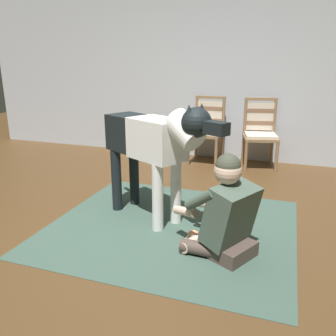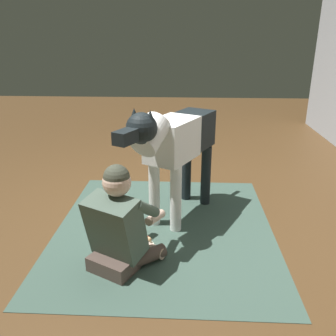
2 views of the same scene
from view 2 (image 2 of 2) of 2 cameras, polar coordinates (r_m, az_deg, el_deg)
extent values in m
plane|color=#4E341C|center=(3.61, -4.10, -7.38)|extent=(13.73, 13.73, 0.00)
cube|color=#395046|center=(3.35, -0.56, -9.63)|extent=(2.22, 1.97, 0.01)
cube|color=#4E3E36|center=(2.84, -8.73, -14.80)|extent=(0.37, 0.41, 0.12)
cylinder|color=#4E3E36|center=(3.02, -9.14, -12.30)|extent=(0.40, 0.13, 0.11)
cylinder|color=beige|center=(3.08, -6.31, -11.52)|extent=(0.23, 0.37, 0.09)
cylinder|color=#4E3E36|center=(2.86, -4.17, -14.15)|extent=(0.33, 0.38, 0.11)
cylinder|color=beige|center=(3.00, -3.64, -12.45)|extent=(0.27, 0.36, 0.09)
cube|color=#45564A|center=(2.71, -8.44, -9.29)|extent=(0.46, 0.50, 0.50)
cylinder|color=#45564A|center=(2.86, -9.36, -4.79)|extent=(0.30, 0.21, 0.24)
cylinder|color=beige|center=(3.05, -6.03, -6.68)|extent=(0.26, 0.22, 0.12)
cylinder|color=#45564A|center=(2.67, -3.50, -6.50)|extent=(0.30, 0.21, 0.24)
cylinder|color=beige|center=(2.92, -2.04, -7.87)|extent=(0.28, 0.16, 0.12)
sphere|color=beige|center=(2.59, -8.18, -2.27)|extent=(0.21, 0.21, 0.21)
sphere|color=#3F4335|center=(2.58, -8.22, -1.52)|extent=(0.19, 0.19, 0.19)
cylinder|color=white|center=(3.19, 1.25, -4.93)|extent=(0.10, 0.10, 0.63)
cylinder|color=white|center=(3.30, -2.20, -4.05)|extent=(0.10, 0.10, 0.63)
cylinder|color=black|center=(3.71, 6.05, -1.24)|extent=(0.10, 0.10, 0.63)
cylinder|color=black|center=(3.80, 2.95, -0.59)|extent=(0.10, 0.10, 0.63)
cube|color=white|center=(3.17, 0.71, 4.56)|extent=(0.59, 0.52, 0.37)
cube|color=black|center=(3.50, 3.86, 6.06)|extent=(0.53, 0.47, 0.35)
cylinder|color=white|center=(2.85, -2.83, 5.37)|extent=(0.43, 0.37, 0.34)
sphere|color=black|center=(2.73, -4.24, 6.34)|extent=(0.24, 0.24, 0.24)
cube|color=black|center=(2.58, -6.81, 4.94)|extent=(0.21, 0.18, 0.10)
cone|color=black|center=(2.68, -2.85, 8.09)|extent=(0.12, 0.12, 0.11)
cone|color=black|center=(2.76, -5.41, 8.41)|extent=(0.12, 0.12, 0.11)
cylinder|color=black|center=(3.71, 5.48, 6.29)|extent=(0.31, 0.19, 0.21)
cylinder|color=silver|center=(3.11, -4.21, -12.23)|extent=(0.21, 0.21, 0.01)
cylinder|color=tan|center=(3.11, -4.53, -11.63)|extent=(0.16, 0.13, 0.05)
cylinder|color=tan|center=(3.09, -3.91, -11.89)|extent=(0.16, 0.13, 0.05)
cylinder|color=#A0412E|center=(3.09, -4.23, -11.65)|extent=(0.16, 0.12, 0.04)
camera|label=1|loc=(3.57, -54.90, 8.72)|focal=37.38mm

